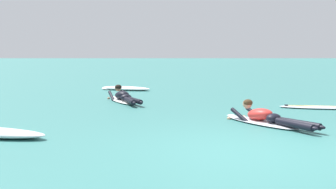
% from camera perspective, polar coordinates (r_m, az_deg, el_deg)
% --- Properties ---
extents(ground_plane, '(120.00, 120.00, 0.00)m').
position_cam_1_polar(ground_plane, '(16.67, 4.87, 0.66)').
color(ground_plane, '#387A75').
extents(surfer_near, '(1.76, 2.40, 0.54)m').
position_cam_1_polar(surfer_near, '(9.15, 13.38, -3.18)').
color(surfer_near, silver).
rests_on(surfer_near, ground).
extents(surfer_far, '(1.36, 2.46, 0.54)m').
position_cam_1_polar(surfer_far, '(12.77, -5.99, -0.40)').
color(surfer_far, white).
rests_on(surfer_far, ground).
extents(drifting_surfboard, '(2.25, 0.93, 0.16)m').
position_cam_1_polar(drifting_surfboard, '(12.06, 20.29, -1.66)').
color(drifting_surfboard, silver).
rests_on(drifting_surfboard, ground).
extents(whitewater_mid_left, '(2.19, 1.39, 0.15)m').
position_cam_1_polar(whitewater_mid_left, '(16.51, -5.71, 0.85)').
color(whitewater_mid_left, white).
rests_on(whitewater_mid_left, ground).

